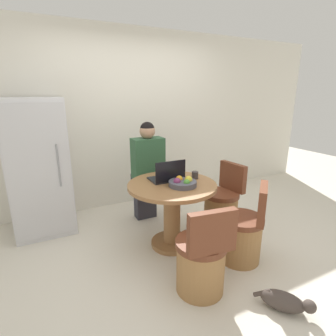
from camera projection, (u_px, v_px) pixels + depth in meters
The scene contains 12 objects.
ground_plane at pixel (183, 250), 2.94m from camera, with size 12.00×12.00×0.00m, color beige.
wall_back at pixel (132, 120), 3.97m from camera, with size 7.00×0.06×2.60m.
refrigerator at pixel (39, 167), 3.19m from camera, with size 0.68×0.71×1.65m.
dining_table at pixel (172, 204), 2.90m from camera, with size 0.97×0.97×0.75m.
chair_near_right_corner at pixel (242, 235), 2.70m from camera, with size 0.52×0.52×0.84m.
chair_near_camera at pixel (201, 262), 2.26m from camera, with size 0.45×0.46×0.84m.
chair_right_side at pixel (222, 206), 3.37m from camera, with size 0.46×0.45×0.84m.
person_seated at pixel (147, 168), 3.45m from camera, with size 0.40×0.37×1.35m.
laptop at pixel (167, 176), 2.92m from camera, with size 0.36×0.26×0.25m.
fruit_bowl at pixel (183, 183), 2.75m from camera, with size 0.29×0.29×0.10m.
coffee_cup at pixel (195, 175), 2.99m from camera, with size 0.07×0.07×0.08m.
cat at pixel (285, 301), 2.10m from camera, with size 0.33×0.40×0.16m.
Camera 1 is at (-1.28, -2.23, 1.69)m, focal length 28.00 mm.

